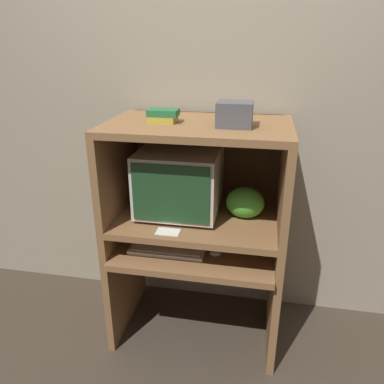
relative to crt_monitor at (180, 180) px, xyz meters
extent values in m
plane|color=#3D3328|center=(0.11, -0.35, -0.97)|extent=(12.00, 12.00, 0.00)
cube|color=gray|center=(0.11, 0.32, 0.33)|extent=(6.00, 0.06, 2.60)
cube|color=brown|center=(-0.35, -0.04, -0.66)|extent=(0.04, 0.61, 0.61)
cube|color=brown|center=(0.57, -0.04, -0.66)|extent=(0.04, 0.61, 0.61)
cube|color=brown|center=(0.11, -0.16, -0.38)|extent=(0.87, 0.43, 0.04)
cube|color=brown|center=(-0.35, -0.04, -0.27)|extent=(0.04, 0.61, 0.17)
cube|color=brown|center=(0.57, -0.04, -0.27)|extent=(0.04, 0.61, 0.17)
cube|color=brown|center=(0.11, -0.04, -0.21)|extent=(0.87, 0.61, 0.04)
cube|color=brown|center=(-0.35, -0.04, 0.07)|extent=(0.04, 0.61, 0.52)
cube|color=brown|center=(0.57, -0.04, 0.07)|extent=(0.04, 0.61, 0.52)
cube|color=brown|center=(0.11, -0.04, 0.32)|extent=(0.87, 0.61, 0.04)
cube|color=#48321E|center=(0.11, 0.25, 0.07)|extent=(0.87, 0.01, 0.52)
cylinder|color=beige|center=(0.00, 0.00, -0.18)|extent=(0.25, 0.25, 0.02)
cube|color=beige|center=(0.00, 0.00, 0.00)|extent=(0.44, 0.44, 0.35)
cube|color=#1E4223|center=(0.00, -0.22, 0.00)|extent=(0.40, 0.01, 0.31)
cube|color=beige|center=(-0.04, -0.17, -0.35)|extent=(0.42, 0.16, 0.02)
cube|color=silver|center=(-0.04, -0.17, -0.34)|extent=(0.38, 0.12, 0.01)
ellipsoid|color=#B7B7B7|center=(0.23, -0.18, -0.34)|extent=(0.06, 0.04, 0.03)
ellipsoid|color=green|center=(0.37, -0.01, -0.10)|extent=(0.21, 0.16, 0.17)
cube|color=gold|center=(-0.07, -0.06, 0.35)|extent=(0.14, 0.12, 0.03)
cube|color=#236638|center=(-0.07, -0.07, 0.39)|extent=(0.15, 0.10, 0.03)
cube|color=white|center=(-0.01, -0.26, -0.19)|extent=(0.12, 0.08, 0.00)
cube|color=#4C4C51|center=(0.30, -0.10, 0.39)|extent=(0.17, 0.15, 0.12)
camera|label=1|loc=(0.43, -1.91, 0.73)|focal=35.00mm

